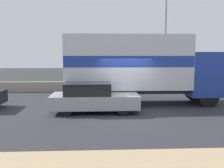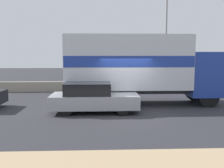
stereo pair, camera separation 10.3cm
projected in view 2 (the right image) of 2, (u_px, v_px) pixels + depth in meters
name	position (u px, v px, depth m)	size (l,w,h in m)	color
ground_plane	(127.00, 113.00, 11.60)	(80.00, 80.00, 0.00)	#2D2D33
stone_wall_backdrop	(118.00, 86.00, 18.39)	(60.00, 0.35, 0.73)	#A39984
street_lamp	(166.00, 30.00, 17.61)	(0.56, 0.28, 7.71)	gray
box_truck	(138.00, 65.00, 13.44)	(8.24, 2.53, 3.69)	navy
car_hatchback	(93.00, 97.00, 11.69)	(4.05, 1.76, 1.40)	#9E9EA3
pedestrian	(215.00, 81.00, 17.43)	(0.36, 0.36, 1.65)	#473828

